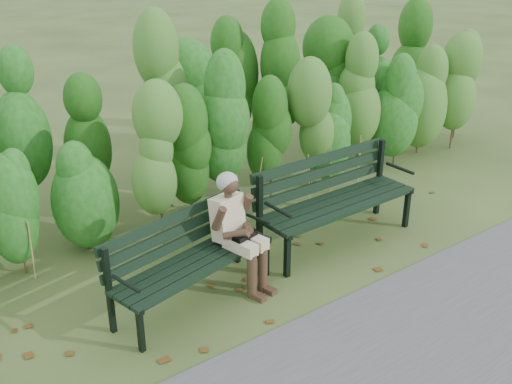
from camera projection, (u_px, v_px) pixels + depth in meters
ground at (275, 264)px, 6.66m from camera, size 80.00×80.00×0.00m
footpath at (436, 371)px, 5.04m from camera, size 60.00×2.50×0.01m
hedge_band at (185, 116)px, 7.52m from camera, size 11.04×1.67×2.42m
leaf_litter at (318, 258)px, 6.76m from camera, size 5.84×2.24×0.01m
bench_left at (187, 253)px, 5.84m from camera, size 1.84×0.93×0.88m
bench_right at (332, 193)px, 6.97m from camera, size 2.02×0.68×1.01m
seated_woman at (237, 224)px, 6.02m from camera, size 0.50×0.73×1.23m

